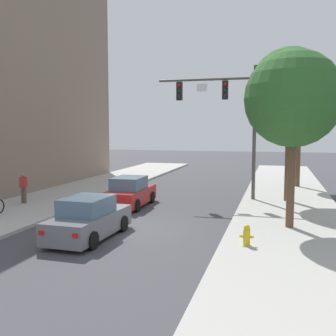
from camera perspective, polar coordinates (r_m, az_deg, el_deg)
ground_plane at (r=16.85m, az=-5.67°, el=-8.65°), size 120.00×120.00×0.00m
sidewalk_right at (r=15.80m, az=17.27°, el=-9.56°), size 5.00×60.00×0.15m
traffic_signal_mast at (r=23.32m, az=8.35°, el=8.36°), size 5.66×0.38×7.50m
car_lead_red at (r=21.57m, az=-5.44°, el=-3.56°), size 1.87×4.26×1.60m
car_following_grey at (r=15.58m, az=-11.18°, el=-7.17°), size 1.96×4.30×1.60m
pedestrian_sidewalk_left_walker at (r=22.96m, az=-19.81°, el=-2.45°), size 0.36×0.22×1.64m
fire_hydrant at (r=14.21m, az=11.10°, el=-9.31°), size 0.48×0.24×0.72m
street_tree_nearest at (r=16.85m, az=17.32°, el=9.31°), size 3.86×3.86×7.11m
street_tree_second at (r=23.19m, az=16.90°, el=10.86°), size 4.30×4.30×8.39m
street_tree_third at (r=29.26m, az=18.17°, el=8.55°), size 2.92×2.92×7.17m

